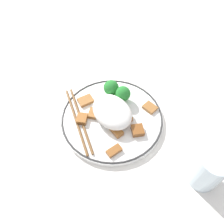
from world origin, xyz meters
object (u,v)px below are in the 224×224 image
(broccoli_back_center, at_px, (111,88))
(chopsticks, at_px, (78,119))
(plate, at_px, (112,118))
(drinking_glass, at_px, (208,170))
(broccoli_back_left, at_px, (123,94))

(broccoli_back_center, relative_size, chopsticks, 0.23)
(plate, height_order, broccoli_back_center, broccoli_back_center)
(broccoli_back_center, xyz_separation_m, drinking_glass, (0.30, 0.03, 0.01))
(broccoli_back_left, xyz_separation_m, broccoli_back_center, (-0.03, -0.01, 0.00))
(broccoli_back_left, relative_size, chopsticks, 0.23)
(chopsticks, bearing_deg, plate, 62.91)
(plate, height_order, chopsticks, chopsticks)
(plate, bearing_deg, broccoli_back_center, 147.34)
(broccoli_back_left, distance_m, chopsticks, 0.13)
(broccoli_back_center, height_order, drinking_glass, drinking_glass)
(drinking_glass, bearing_deg, chopsticks, -151.95)
(broccoli_back_center, xyz_separation_m, chopsticks, (0.02, -0.12, -0.02))
(drinking_glass, bearing_deg, broccoli_back_center, -174.15)
(chopsticks, bearing_deg, broccoli_back_left, 85.74)
(broccoli_back_center, bearing_deg, plate, -32.66)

